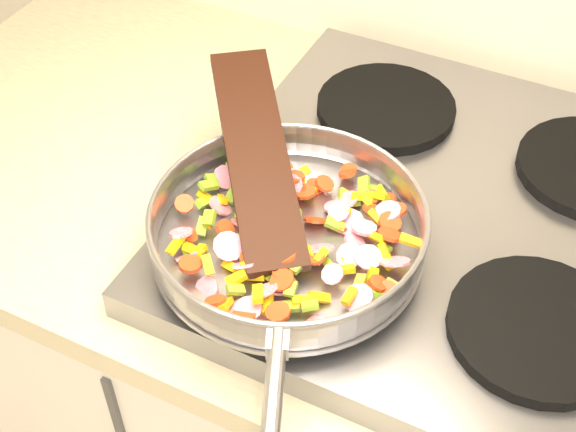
% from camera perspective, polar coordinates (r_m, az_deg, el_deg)
% --- Properties ---
extents(cooktop, '(0.60, 0.60, 0.04)m').
position_cam_1_polar(cooktop, '(1.01, 11.33, -0.21)').
color(cooktop, '#939399').
rests_on(cooktop, counter_top).
extents(grate_fl, '(0.19, 0.19, 0.02)m').
position_cam_1_polar(grate_fl, '(0.92, 0.61, -1.78)').
color(grate_fl, black).
rests_on(grate_fl, cooktop).
extents(grate_fr, '(0.19, 0.19, 0.02)m').
position_cam_1_polar(grate_fr, '(0.88, 17.35, -7.63)').
color(grate_fr, black).
rests_on(grate_fr, cooktop).
extents(grate_bl, '(0.19, 0.19, 0.02)m').
position_cam_1_polar(grate_bl, '(1.12, 6.98, 7.67)').
color(grate_bl, black).
rests_on(grate_bl, cooktop).
extents(saute_pan, '(0.35, 0.49, 0.05)m').
position_cam_1_polar(saute_pan, '(0.88, -0.01, -0.90)').
color(saute_pan, '#9E9EA5').
rests_on(saute_pan, grate_fl).
extents(vegetable_heap, '(0.29, 0.28, 0.05)m').
position_cam_1_polar(vegetable_heap, '(0.89, 0.37, -1.55)').
color(vegetable_heap, '#77A326').
rests_on(vegetable_heap, saute_pan).
extents(wooden_spatula, '(0.24, 0.28, 0.09)m').
position_cam_1_polar(wooden_spatula, '(0.93, -2.23, 4.37)').
color(wooden_spatula, black).
rests_on(wooden_spatula, saute_pan).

